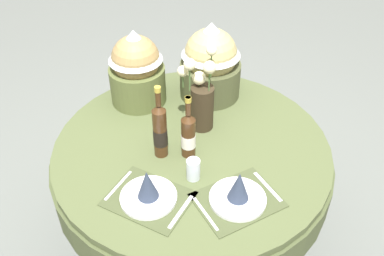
{
  "coord_description": "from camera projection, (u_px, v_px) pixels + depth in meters",
  "views": [
    {
      "loc": [
        0.06,
        -1.55,
        2.12
      ],
      "look_at": [
        0.0,
        0.03,
        0.82
      ],
      "focal_mm": 40.37,
      "sensor_mm": 36.0,
      "label": 1
    }
  ],
  "objects": [
    {
      "name": "place_setting_right",
      "position": [
        238.0,
        193.0,
        1.78
      ],
      "size": [
        0.43,
        0.4,
        0.16
      ],
      "color": "#41492B",
      "rests_on": "dining_table"
    },
    {
      "name": "ground",
      "position": [
        192.0,
        239.0,
        2.55
      ],
      "size": [
        8.0,
        8.0,
        0.0
      ],
      "primitive_type": "plane",
      "color": "slate"
    },
    {
      "name": "gift_tub_back_left",
      "position": [
        136.0,
        65.0,
        2.23
      ],
      "size": [
        0.3,
        0.3,
        0.42
      ],
      "color": "#566033",
      "rests_on": "dining_table"
    },
    {
      "name": "wine_bottle_left",
      "position": [
        160.0,
        130.0,
        1.94
      ],
      "size": [
        0.07,
        0.07,
        0.38
      ],
      "color": "#422814",
      "rests_on": "dining_table"
    },
    {
      "name": "wine_bottle_centre",
      "position": [
        188.0,
        135.0,
        1.95
      ],
      "size": [
        0.07,
        0.07,
        0.33
      ],
      "color": "#422814",
      "rests_on": "dining_table"
    },
    {
      "name": "place_setting_left",
      "position": [
        148.0,
        191.0,
        1.78
      ],
      "size": [
        0.42,
        0.38,
        0.16
      ],
      "color": "#41492B",
      "rests_on": "dining_table"
    },
    {
      "name": "flower_vase",
      "position": [
        201.0,
        98.0,
        2.08
      ],
      "size": [
        0.18,
        0.18,
        0.41
      ],
      "color": "#332819",
      "rests_on": "dining_table"
    },
    {
      "name": "tumbler_near_left",
      "position": [
        193.0,
        169.0,
        1.88
      ],
      "size": [
        0.06,
        0.06,
        0.1
      ],
      "primitive_type": "cylinder",
      "color": "silver",
      "rests_on": "dining_table"
    },
    {
      "name": "dining_table",
      "position": [
        192.0,
        166.0,
        2.17
      ],
      "size": [
        1.36,
        1.36,
        0.74
      ],
      "color": "#4C5633",
      "rests_on": "ground"
    },
    {
      "name": "gift_tub_back_centre",
      "position": [
        211.0,
        59.0,
        2.27
      ],
      "size": [
        0.33,
        0.33,
        0.43
      ],
      "color": "#474C2D",
      "rests_on": "dining_table"
    }
  ]
}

